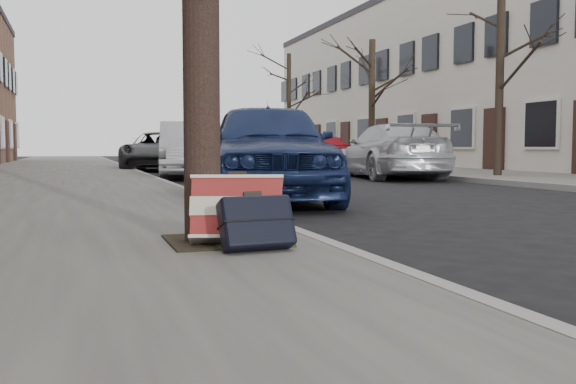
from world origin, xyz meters
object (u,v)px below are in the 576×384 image
object	(u,v)px
suitcase_red	(237,210)
suitcase_navy	(256,222)
car_near_front	(266,151)
car_near_mid	(191,150)

from	to	relation	value
suitcase_red	suitcase_navy	xyz separation A→B (m)	(0.06, -0.31, -0.05)
suitcase_red	car_near_front	world-z (taller)	car_near_front
suitcase_red	car_near_mid	xyz separation A→B (m)	(1.89, 12.95, 0.40)
suitcase_navy	car_near_mid	distance (m)	13.40
suitcase_navy	car_near_front	xyz separation A→B (m)	(1.63, 5.28, 0.46)
car_near_front	suitcase_navy	bearing A→B (deg)	-96.65
suitcase_navy	car_near_mid	world-z (taller)	car_near_mid
car_near_mid	car_near_front	bearing A→B (deg)	-83.26
suitcase_navy	car_near_mid	xyz separation A→B (m)	(1.83, 13.26, 0.45)
suitcase_red	car_near_mid	world-z (taller)	car_near_mid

